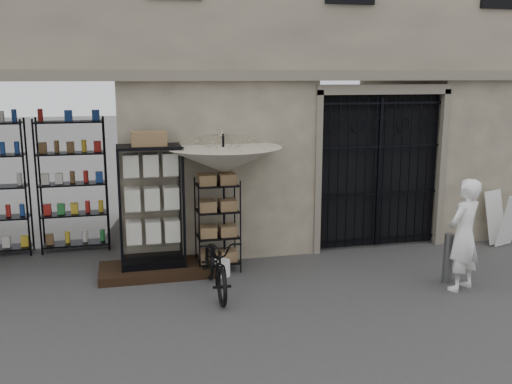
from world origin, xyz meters
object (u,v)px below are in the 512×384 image
object	(u,v)px
bicycle	(216,292)
easel_sign	(503,219)
display_cabinet	(151,212)
shopkeeper	(460,289)
market_umbrella	(223,153)
steel_bollard	(448,258)
white_bucket	(222,268)
wire_rack	(218,226)

from	to	relation	value
bicycle	easel_sign	size ratio (longest dim) A/B	1.67
display_cabinet	bicycle	xyz separation A→B (m)	(0.88, -1.08, -1.05)
display_cabinet	bicycle	size ratio (longest dim) A/B	1.26
display_cabinet	shopkeeper	size ratio (longest dim) A/B	1.24
shopkeeper	easel_sign	xyz separation A→B (m)	(2.10, 1.88, 0.53)
market_umbrella	steel_bollard	size ratio (longest dim) A/B	3.44
display_cabinet	steel_bollard	distance (m)	4.83
white_bucket	shopkeeper	world-z (taller)	white_bucket
bicycle	easel_sign	distance (m)	5.93
white_bucket	steel_bollard	distance (m)	3.64
market_umbrella	easel_sign	size ratio (longest dim) A/B	2.70
bicycle	shopkeeper	world-z (taller)	bicycle
market_umbrella	bicycle	world-z (taller)	market_umbrella
steel_bollard	bicycle	bearing A→B (deg)	172.72
wire_rack	display_cabinet	bearing A→B (deg)	-160.95
steel_bollard	shopkeeper	distance (m)	0.51
wire_rack	steel_bollard	size ratio (longest dim) A/B	1.95
wire_rack	easel_sign	xyz separation A→B (m)	(5.60, 0.11, -0.24)
steel_bollard	wire_rack	bearing A→B (deg)	156.90
display_cabinet	bicycle	bearing A→B (deg)	-42.39
white_bucket	steel_bollard	xyz separation A→B (m)	(3.45, -1.15, 0.27)
display_cabinet	bicycle	world-z (taller)	display_cabinet
display_cabinet	bicycle	distance (m)	1.75
bicycle	steel_bollard	bearing A→B (deg)	-7.56
steel_bollard	display_cabinet	bearing A→B (deg)	161.13
steel_bollard	shopkeeper	world-z (taller)	steel_bollard
bicycle	wire_rack	bearing A→B (deg)	78.48
white_bucket	easel_sign	bearing A→B (deg)	4.40
white_bucket	bicycle	size ratio (longest dim) A/B	0.16
display_cabinet	easel_sign	xyz separation A→B (m)	(6.68, 0.03, -0.52)
shopkeeper	easel_sign	bearing A→B (deg)	-163.67
display_cabinet	steel_bollard	bearing A→B (deg)	-10.45
market_umbrella	white_bucket	size ratio (longest dim) A/B	9.97
market_umbrella	shopkeeper	world-z (taller)	market_umbrella
shopkeeper	steel_bollard	bearing A→B (deg)	-107.47
market_umbrella	easel_sign	distance (m)	5.67
market_umbrella	bicycle	distance (m)	2.28
easel_sign	shopkeeper	bearing A→B (deg)	-157.81
wire_rack	easel_sign	size ratio (longest dim) A/B	1.53
wire_rack	easel_sign	distance (m)	5.60
display_cabinet	steel_bollard	world-z (taller)	display_cabinet
bicycle	shopkeeper	distance (m)	3.77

